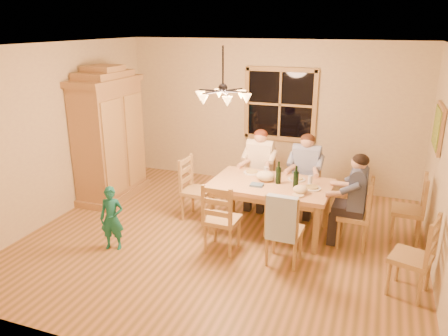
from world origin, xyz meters
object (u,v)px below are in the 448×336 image
at_px(chair_end_left, 197,200).
at_px(chair_end_right, 353,225).
at_px(chair_near_right, 284,241).
at_px(chair_far_right, 304,196).
at_px(chair_near_left, 222,230).
at_px(wine_bottle_a, 279,173).
at_px(dining_table, 271,190).
at_px(chair_spare_front, 409,270).
at_px(adult_woman, 260,159).
at_px(chair_spare_back, 406,220).
at_px(chandelier, 223,95).
at_px(adult_slate_man, 357,189).
at_px(chair_far_left, 259,189).
at_px(armoire, 110,139).
at_px(wine_bottle_b, 296,177).
at_px(adult_plaid_man, 306,164).
at_px(child, 112,218).

xyz_separation_m(chair_end_left, chair_end_right, (2.39, -0.09, 0.00)).
bearing_deg(chair_near_right, chair_far_right, 93.37).
distance_m(chair_near_left, wine_bottle_a, 1.17).
relative_size(dining_table, wine_bottle_a, 5.33).
bearing_deg(chair_spare_front, chair_end_left, 87.98).
height_order(dining_table, chair_spare_front, chair_spare_front).
bearing_deg(adult_woman, chair_spare_back, 171.10).
height_order(chandelier, chair_spare_front, chandelier).
distance_m(chair_spare_front, chair_spare_back, 1.40).
xyz_separation_m(chair_end_left, adult_slate_man, (2.39, -0.09, 0.54)).
relative_size(adult_woman, wine_bottle_a, 2.65).
bearing_deg(adult_slate_man, chair_far_right, 46.64).
distance_m(chair_near_right, chair_end_left, 1.82).
bearing_deg(chair_far_right, chair_end_left, 27.98).
relative_size(chair_near_left, chair_spare_front, 1.00).
xyz_separation_m(adult_slate_man, chair_spare_back, (0.70, 0.43, -0.54)).
bearing_deg(chair_spare_back, chair_far_right, 76.43).
xyz_separation_m(chair_far_right, chair_near_right, (0.04, -1.63, 0.00)).
relative_size(dining_table, chair_near_right, 1.78).
xyz_separation_m(dining_table, chair_near_left, (-0.46, -0.80, -0.35)).
xyz_separation_m(chandelier, dining_table, (0.56, 0.50, -1.42)).
distance_m(chair_far_left, adult_woman, 0.54).
xyz_separation_m(chair_end_left, wine_bottle_a, (1.30, -0.03, 0.62)).
bearing_deg(chair_far_right, adult_slate_man, 136.64).
distance_m(chair_near_right, chair_spare_back, 1.92).
relative_size(chair_far_right, adult_woman, 1.13).
xyz_separation_m(armoire, chair_spare_back, (4.87, -0.00, -0.75)).
relative_size(chair_end_right, wine_bottle_a, 3.00).
xyz_separation_m(chair_far_right, chair_end_left, (-1.56, -0.76, 0.00)).
xyz_separation_m(armoire, chair_near_left, (2.52, -1.18, -0.75)).
distance_m(chair_end_left, chair_spare_back, 3.10).
xyz_separation_m(wine_bottle_b, chair_spare_back, (1.51, 0.47, -0.62)).
height_order(chair_near_left, adult_plaid_man, adult_plaid_man).
bearing_deg(wine_bottle_b, chandelier, -156.44).
height_order(chair_spare_front, chair_spare_back, same).
relative_size(chair_near_right, chair_spare_front, 1.00).
height_order(chandelier, adult_woman, chandelier).
height_order(dining_table, chair_end_right, chair_end_right).
bearing_deg(child, wine_bottle_b, 12.31).
bearing_deg(chair_end_left, chandelier, 51.67).
relative_size(dining_table, chair_near_left, 1.78).
relative_size(chair_far_left, child, 1.10).
bearing_deg(wine_bottle_a, child, -147.09).
xyz_separation_m(wine_bottle_a, chair_spare_back, (1.79, 0.37, -0.62)).
relative_size(chair_near_right, chair_end_left, 1.00).
bearing_deg(chair_spare_back, chair_end_right, 123.21).
relative_size(chair_near_left, wine_bottle_a, 3.00).
bearing_deg(adult_plaid_man, chair_far_right, -42.95).
height_order(chair_far_left, adult_woman, adult_woman).
distance_m(chair_near_right, chair_spare_front, 1.50).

